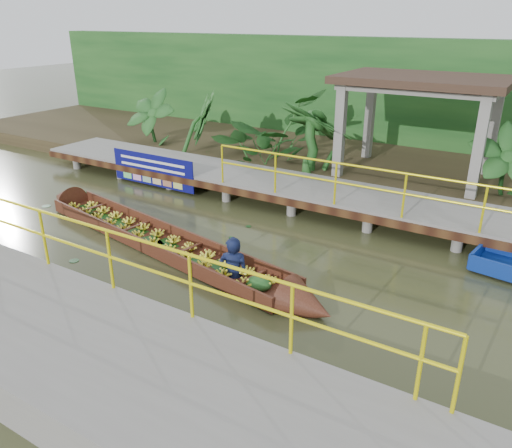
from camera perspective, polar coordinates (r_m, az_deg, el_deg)
The scene contains 9 objects.
ground at distance 11.11m, azimuth -7.08°, elevation -2.35°, with size 80.00×80.00×0.00m, color #2F3319.
land_strip at distance 17.16m, azimuth 8.64°, elevation 7.42°, with size 30.00×8.00×0.45m, color #2E2617.
far_dock at distance 13.57m, azimuth 1.87°, elevation 4.68°, with size 16.00×2.06×1.66m.
near_dock at distance 7.81m, azimuth -20.87°, elevation -13.01°, with size 18.00×2.40×1.73m.
pavilion at distance 14.61m, azimuth 18.46°, elevation 14.29°, with size 4.40×3.00×3.00m.
foliage_backdrop at distance 19.09m, azimuth 12.04°, elevation 14.17°, with size 30.00×0.80×4.00m, color #154218.
vendor_boat at distance 10.81m, azimuth -9.94°, elevation -1.93°, with size 9.00×2.44×2.01m.
blue_banner at distance 14.79m, azimuth -11.73°, elevation 6.07°, with size 2.97×0.04×0.93m.
tropical_plants at distance 14.84m, azimuth 6.08°, elevation 10.19°, with size 14.66×1.66×2.08m.
Camera 1 is at (6.39, -7.80, 4.67)m, focal length 35.00 mm.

